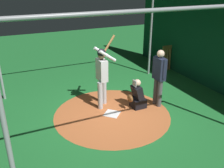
{
  "coord_description": "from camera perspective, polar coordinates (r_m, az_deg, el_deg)",
  "views": [
    {
      "loc": [
        2.65,
        5.71,
        3.63
      ],
      "look_at": [
        0.0,
        0.0,
        0.95
      ],
      "focal_mm": 39.8,
      "sensor_mm": 36.0,
      "label": 1
    }
  ],
  "objects": [
    {
      "name": "ground_plane",
      "position": [
        7.27,
        0.0,
        -6.91
      ],
      "size": [
        25.53,
        25.53,
        0.0
      ],
      "primitive_type": "plane",
      "color": "#1E6B2D"
    },
    {
      "name": "cage_frame",
      "position": [
        6.45,
        0.0,
        10.48
      ],
      "size": [
        5.62,
        4.86,
        3.21
      ],
      "color": "gray",
      "rests_on": "ground"
    },
    {
      "name": "batter",
      "position": [
        7.28,
        -2.28,
        2.75
      ],
      "size": [
        0.68,
        0.49,
        2.14
      ],
      "color": "#B3B3B7",
      "rests_on": "ground"
    },
    {
      "name": "umpire",
      "position": [
        7.51,
        10.76,
        2.04
      ],
      "size": [
        0.22,
        0.49,
        1.75
      ],
      "color": "#4C4C51",
      "rests_on": "ground"
    },
    {
      "name": "dirt_circle",
      "position": [
        7.26,
        0.0,
        -6.89
      ],
      "size": [
        3.35,
        3.35,
        0.01
      ],
      "primitive_type": "cylinder",
      "color": "#B76033",
      "rests_on": "ground"
    },
    {
      "name": "home_plate",
      "position": [
        7.26,
        0.0,
        -6.83
      ],
      "size": [
        0.59,
        0.59,
        0.01
      ],
      "primitive_type": "cube",
      "rotation": [
        0.0,
        0.0,
        0.79
      ],
      "color": "white",
      "rests_on": "dirt_circle"
    },
    {
      "name": "catcher",
      "position": [
        7.51,
        5.8,
        -2.93
      ],
      "size": [
        0.58,
        0.4,
        0.92
      ],
      "color": "black",
      "rests_on": "ground"
    },
    {
      "name": "bat_rack",
      "position": [
        10.91,
        12.73,
        5.78
      ],
      "size": [
        0.58,
        0.2,
        1.05
      ],
      "color": "olive",
      "rests_on": "ground"
    }
  ]
}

